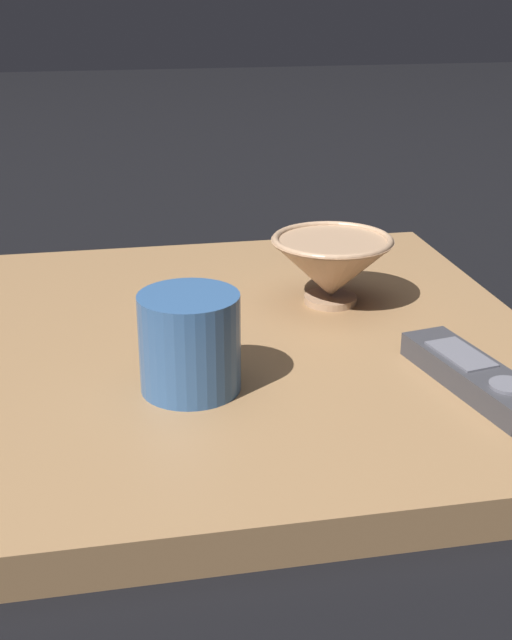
% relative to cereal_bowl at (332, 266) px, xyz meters
% --- Properties ---
extents(ground_plane, '(6.00, 6.00, 0.00)m').
position_rel_cereal_bowl_xyz_m(ground_plane, '(0.12, 0.08, -0.08)').
color(ground_plane, black).
extents(table, '(0.63, 0.66, 0.04)m').
position_rel_cereal_bowl_xyz_m(table, '(0.12, 0.08, -0.06)').
color(table, '#936D47').
rests_on(table, ground).
extents(cereal_bowl, '(0.14, 0.14, 0.08)m').
position_rel_cereal_bowl_xyz_m(cereal_bowl, '(0.00, 0.00, 0.00)').
color(cereal_bowl, tan).
rests_on(cereal_bowl, table).
extents(coffee_mug, '(0.09, 0.09, 0.09)m').
position_rel_cereal_bowl_xyz_m(coffee_mug, '(0.18, 0.19, 0.00)').
color(coffee_mug, '#33598C').
rests_on(coffee_mug, table).
extents(teaspoon, '(0.06, 0.11, 0.03)m').
position_rel_cereal_bowl_xyz_m(teaspoon, '(0.16, 0.04, -0.03)').
color(teaspoon, '#A3A5B2').
rests_on(teaspoon, table).
extents(tv_remote_near, '(0.08, 0.18, 0.03)m').
position_rel_cereal_bowl_xyz_m(tv_remote_near, '(-0.07, 0.23, -0.03)').
color(tv_remote_near, '#38383D').
rests_on(tv_remote_near, table).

